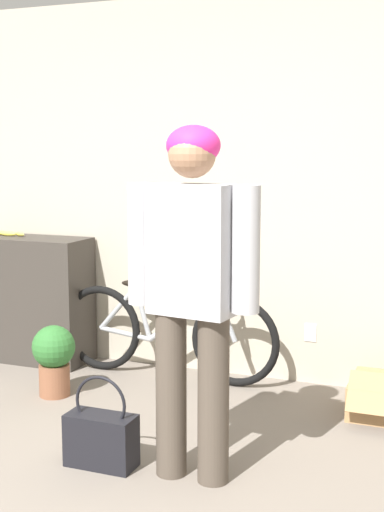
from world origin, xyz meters
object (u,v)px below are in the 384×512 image
person (192,277)px  banana (9,234)px  bicycle (165,331)px  potted_plant (54,356)px  handbag (101,438)px

person → banana: person is taller
person → bicycle: size_ratio=1.04×
bicycle → potted_plant: bicycle is taller
bicycle → banana: size_ratio=5.27×
person → potted_plant: 1.62m
banana → potted_plant: size_ratio=0.67×
person → handbag: 0.96m
bicycle → handbag: (0.26, -1.40, -0.18)m
handbag → potted_plant: bearing=134.2°
potted_plant → handbag: bearing=-45.8°
person → banana: bearing=152.8°
person → potted_plant: bearing=156.5°
potted_plant → person: bearing=-31.1°
banana → handbag: (1.57, -1.47, -0.80)m
person → handbag: bearing=-166.4°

